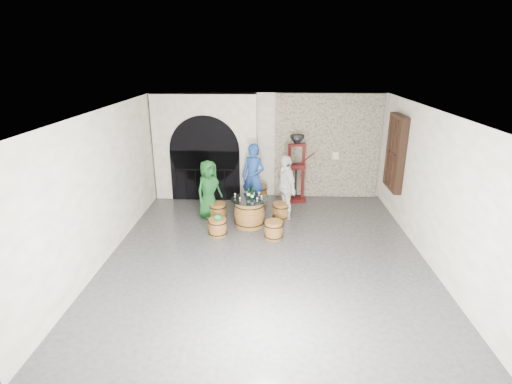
{
  "coord_description": "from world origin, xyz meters",
  "views": [
    {
      "loc": [
        0.07,
        -8.06,
        4.3
      ],
      "look_at": [
        -0.28,
        1.24,
        1.05
      ],
      "focal_mm": 28.0,
      "sensor_mm": 36.0,
      "label": 1
    }
  ],
  "objects_px": {
    "person_blue": "(253,177)",
    "wine_bottle_right": "(253,192)",
    "wine_bottle_center": "(252,195)",
    "corking_press": "(296,163)",
    "barrel_stool_near_left": "(218,227)",
    "barrel_stool_right": "(281,211)",
    "barrel_stool_near_right": "(274,230)",
    "wine_bottle_left": "(249,193)",
    "barrel_stool_left": "(218,211)",
    "person_white": "(285,187)",
    "barrel_table": "(249,212)",
    "person_green": "(209,189)",
    "barrel_stool_far": "(253,204)",
    "side_barrel": "(260,195)"
  },
  "relations": [
    {
      "from": "side_barrel",
      "to": "corking_press",
      "type": "relative_size",
      "value": 0.29
    },
    {
      "from": "barrel_stool_left",
      "to": "wine_bottle_left",
      "type": "height_order",
      "value": "wine_bottle_left"
    },
    {
      "from": "side_barrel",
      "to": "corking_press",
      "type": "height_order",
      "value": "corking_press"
    },
    {
      "from": "barrel_stool_far",
      "to": "barrel_stool_near_left",
      "type": "distance_m",
      "value": 1.79
    },
    {
      "from": "barrel_stool_far",
      "to": "person_green",
      "type": "height_order",
      "value": "person_green"
    },
    {
      "from": "wine_bottle_right",
      "to": "corking_press",
      "type": "distance_m",
      "value": 2.17
    },
    {
      "from": "person_white",
      "to": "person_blue",
      "type": "bearing_deg",
      "value": -146.71
    },
    {
      "from": "wine_bottle_center",
      "to": "corking_press",
      "type": "relative_size",
      "value": 0.16
    },
    {
      "from": "person_green",
      "to": "barrel_stool_far",
      "type": "bearing_deg",
      "value": -29.54
    },
    {
      "from": "person_blue",
      "to": "corking_press",
      "type": "bearing_deg",
      "value": 57.64
    },
    {
      "from": "person_white",
      "to": "wine_bottle_center",
      "type": "bearing_deg",
      "value": -77.9
    },
    {
      "from": "barrel_table",
      "to": "side_barrel",
      "type": "distance_m",
      "value": 1.61
    },
    {
      "from": "person_blue",
      "to": "wine_bottle_center",
      "type": "bearing_deg",
      "value": -61.38
    },
    {
      "from": "barrel_table",
      "to": "barrel_stool_far",
      "type": "relative_size",
      "value": 2.08
    },
    {
      "from": "wine_bottle_right",
      "to": "side_barrel",
      "type": "bearing_deg",
      "value": 84.96
    },
    {
      "from": "person_white",
      "to": "wine_bottle_center",
      "type": "relative_size",
      "value": 5.41
    },
    {
      "from": "barrel_stool_left",
      "to": "wine_bottle_right",
      "type": "relative_size",
      "value": 1.43
    },
    {
      "from": "barrel_table",
      "to": "person_white",
      "type": "bearing_deg",
      "value": 31.17
    },
    {
      "from": "corking_press",
      "to": "person_white",
      "type": "bearing_deg",
      "value": -115.65
    },
    {
      "from": "barrel_table",
      "to": "corking_press",
      "type": "relative_size",
      "value": 0.47
    },
    {
      "from": "wine_bottle_right",
      "to": "barrel_stool_left",
      "type": "bearing_deg",
      "value": 163.6
    },
    {
      "from": "barrel_stool_left",
      "to": "barrel_stool_near_left",
      "type": "bearing_deg",
      "value": -83.12
    },
    {
      "from": "barrel_stool_right",
      "to": "barrel_stool_near_right",
      "type": "xyz_separation_m",
      "value": [
        -0.2,
        -1.25,
        0.0
      ]
    },
    {
      "from": "barrel_stool_near_right",
      "to": "person_white",
      "type": "distance_m",
      "value": 1.51
    },
    {
      "from": "wine_bottle_right",
      "to": "barrel_stool_near_left",
      "type": "bearing_deg",
      "value": -138.32
    },
    {
      "from": "barrel_stool_left",
      "to": "person_white",
      "type": "relative_size",
      "value": 0.26
    },
    {
      "from": "barrel_stool_left",
      "to": "person_blue",
      "type": "height_order",
      "value": "person_blue"
    },
    {
      "from": "barrel_table",
      "to": "person_blue",
      "type": "bearing_deg",
      "value": 87.52
    },
    {
      "from": "person_blue",
      "to": "wine_bottle_right",
      "type": "distance_m",
      "value": 1.04
    },
    {
      "from": "barrel_table",
      "to": "barrel_stool_near_right",
      "type": "bearing_deg",
      "value": -49.63
    },
    {
      "from": "barrel_stool_near_left",
      "to": "wine_bottle_right",
      "type": "bearing_deg",
      "value": 41.68
    },
    {
      "from": "barrel_table",
      "to": "person_blue",
      "type": "relative_size",
      "value": 0.5
    },
    {
      "from": "barrel_stool_right",
      "to": "corking_press",
      "type": "height_order",
      "value": "corking_press"
    },
    {
      "from": "barrel_stool_far",
      "to": "person_green",
      "type": "bearing_deg",
      "value": -159.51
    },
    {
      "from": "wine_bottle_left",
      "to": "wine_bottle_right",
      "type": "relative_size",
      "value": 1.0
    },
    {
      "from": "barrel_stool_left",
      "to": "barrel_stool_far",
      "type": "height_order",
      "value": "same"
    },
    {
      "from": "barrel_stool_right",
      "to": "person_green",
      "type": "xyz_separation_m",
      "value": [
        -1.97,
        0.03,
        0.59
      ]
    },
    {
      "from": "person_green",
      "to": "wine_bottle_right",
      "type": "xyz_separation_m",
      "value": [
        1.22,
        -0.4,
        0.07
      ]
    },
    {
      "from": "person_green",
      "to": "wine_bottle_left",
      "type": "relative_size",
      "value": 4.97
    },
    {
      "from": "wine_bottle_center",
      "to": "wine_bottle_right",
      "type": "relative_size",
      "value": 1.0
    },
    {
      "from": "wine_bottle_center",
      "to": "side_barrel",
      "type": "distance_m",
      "value": 1.74
    },
    {
      "from": "barrel_table",
      "to": "barrel_stool_near_left",
      "type": "distance_m",
      "value": 0.99
    },
    {
      "from": "barrel_stool_right",
      "to": "person_green",
      "type": "distance_m",
      "value": 2.05
    },
    {
      "from": "barrel_table",
      "to": "barrel_stool_left",
      "type": "relative_size",
      "value": 2.08
    },
    {
      "from": "wine_bottle_center",
      "to": "barrel_stool_right",
      "type": "bearing_deg",
      "value": 35.86
    },
    {
      "from": "barrel_stool_left",
      "to": "corking_press",
      "type": "bearing_deg",
      "value": 34.04
    },
    {
      "from": "barrel_stool_near_left",
      "to": "wine_bottle_left",
      "type": "distance_m",
      "value": 1.21
    },
    {
      "from": "barrel_stool_right",
      "to": "wine_bottle_left",
      "type": "bearing_deg",
      "value": -154.02
    },
    {
      "from": "corking_press",
      "to": "barrel_stool_near_left",
      "type": "bearing_deg",
      "value": -139.81
    },
    {
      "from": "barrel_stool_near_left",
      "to": "wine_bottle_left",
      "type": "xyz_separation_m",
      "value": [
        0.74,
        0.71,
        0.65
      ]
    }
  ]
}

